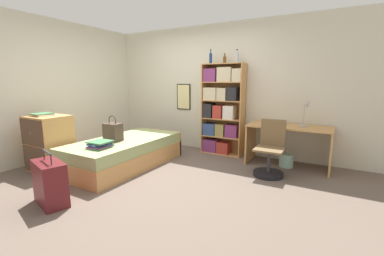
{
  "coord_description": "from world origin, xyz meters",
  "views": [
    {
      "loc": [
        2.5,
        -3.17,
        1.46
      ],
      "look_at": [
        0.58,
        0.21,
        0.75
      ],
      "focal_mm": 24.0,
      "sensor_mm": 36.0,
      "label": 1
    }
  ],
  "objects_px": {
    "book_stack_on_bed": "(100,144)",
    "desk": "(289,137)",
    "desk_lamp": "(307,108)",
    "bottle_clear": "(237,58)",
    "bottle_brown": "(225,60)",
    "desk_chair": "(270,158)",
    "bed": "(125,152)",
    "suitcase": "(50,183)",
    "waste_bin": "(286,160)",
    "handbag": "(113,132)",
    "dresser": "(49,143)",
    "bottle_green": "(211,58)",
    "bookcase": "(221,109)",
    "magazine_pile_on_dresser": "(43,114)"
  },
  "relations": [
    {
      "from": "bottle_clear",
      "to": "desk_chair",
      "type": "bearing_deg",
      "value": -41.07
    },
    {
      "from": "suitcase",
      "to": "bookcase",
      "type": "height_order",
      "value": "bookcase"
    },
    {
      "from": "bottle_brown",
      "to": "bottle_clear",
      "type": "xyz_separation_m",
      "value": [
        0.27,
        -0.04,
        0.02
      ]
    },
    {
      "from": "bottle_brown",
      "to": "desk",
      "type": "relative_size",
      "value": 0.14
    },
    {
      "from": "suitcase",
      "to": "bed",
      "type": "bearing_deg",
      "value": 99.6
    },
    {
      "from": "book_stack_on_bed",
      "to": "waste_bin",
      "type": "height_order",
      "value": "book_stack_on_bed"
    },
    {
      "from": "dresser",
      "to": "bottle_clear",
      "type": "bearing_deg",
      "value": 44.24
    },
    {
      "from": "bed",
      "to": "book_stack_on_bed",
      "type": "distance_m",
      "value": 0.69
    },
    {
      "from": "bottle_clear",
      "to": "waste_bin",
      "type": "height_order",
      "value": "bottle_clear"
    },
    {
      "from": "desk",
      "to": "bottle_brown",
      "type": "bearing_deg",
      "value": 171.5
    },
    {
      "from": "desk",
      "to": "desk_chair",
      "type": "xyz_separation_m",
      "value": [
        -0.17,
        -0.6,
        -0.23
      ]
    },
    {
      "from": "bottle_brown",
      "to": "handbag",
      "type": "bearing_deg",
      "value": -125.64
    },
    {
      "from": "dresser",
      "to": "bottle_green",
      "type": "bearing_deg",
      "value": 51.38
    },
    {
      "from": "bed",
      "to": "suitcase",
      "type": "distance_m",
      "value": 1.54
    },
    {
      "from": "book_stack_on_bed",
      "to": "desk",
      "type": "xyz_separation_m",
      "value": [
        2.37,
        2.0,
        -0.02
      ]
    },
    {
      "from": "bottle_clear",
      "to": "waste_bin",
      "type": "relative_size",
      "value": 1.06
    },
    {
      "from": "book_stack_on_bed",
      "to": "magazine_pile_on_dresser",
      "type": "relative_size",
      "value": 1.18
    },
    {
      "from": "magazine_pile_on_dresser",
      "to": "bed",
      "type": "bearing_deg",
      "value": 39.37
    },
    {
      "from": "book_stack_on_bed",
      "to": "bottle_brown",
      "type": "height_order",
      "value": "bottle_brown"
    },
    {
      "from": "book_stack_on_bed",
      "to": "desk_lamp",
      "type": "bearing_deg",
      "value": 38.16
    },
    {
      "from": "bottle_green",
      "to": "desk",
      "type": "xyz_separation_m",
      "value": [
        1.57,
        -0.14,
        -1.4
      ]
    },
    {
      "from": "bottle_clear",
      "to": "dresser",
      "type": "bearing_deg",
      "value": -135.76
    },
    {
      "from": "suitcase",
      "to": "desk",
      "type": "distance_m",
      "value": 3.66
    },
    {
      "from": "bottle_clear",
      "to": "desk",
      "type": "height_order",
      "value": "bottle_clear"
    },
    {
      "from": "book_stack_on_bed",
      "to": "desk_chair",
      "type": "xyz_separation_m",
      "value": [
        2.2,
        1.4,
        -0.25
      ]
    },
    {
      "from": "dresser",
      "to": "bottle_brown",
      "type": "relative_size",
      "value": 4.79
    },
    {
      "from": "bottle_brown",
      "to": "waste_bin",
      "type": "relative_size",
      "value": 0.81
    },
    {
      "from": "handbag",
      "to": "bookcase",
      "type": "xyz_separation_m",
      "value": [
        1.22,
        1.72,
        0.28
      ]
    },
    {
      "from": "handbag",
      "to": "desk",
      "type": "height_order",
      "value": "handbag"
    },
    {
      "from": "desk_chair",
      "to": "bottle_brown",
      "type": "bearing_deg",
      "value": 144.78
    },
    {
      "from": "bed",
      "to": "bottle_brown",
      "type": "height_order",
      "value": "bottle_brown"
    },
    {
      "from": "bottle_green",
      "to": "desk",
      "type": "distance_m",
      "value": 2.11
    },
    {
      "from": "bed",
      "to": "bottle_green",
      "type": "relative_size",
      "value": 7.35
    },
    {
      "from": "bottle_clear",
      "to": "waste_bin",
      "type": "bearing_deg",
      "value": -11.72
    },
    {
      "from": "bottle_brown",
      "to": "desk",
      "type": "height_order",
      "value": "bottle_brown"
    },
    {
      "from": "suitcase",
      "to": "desk_chair",
      "type": "xyz_separation_m",
      "value": [
        2.05,
        2.29,
        0.01
      ]
    },
    {
      "from": "handbag",
      "to": "book_stack_on_bed",
      "type": "bearing_deg",
      "value": -66.9
    },
    {
      "from": "desk_lamp",
      "to": "desk_chair",
      "type": "bearing_deg",
      "value": -122.07
    },
    {
      "from": "desk",
      "to": "suitcase",
      "type": "bearing_deg",
      "value": -127.42
    },
    {
      "from": "handbag",
      "to": "desk_lamp",
      "type": "xyz_separation_m",
      "value": [
        2.8,
        1.61,
        0.4
      ]
    },
    {
      "from": "suitcase",
      "to": "dresser",
      "type": "relative_size",
      "value": 0.72
    },
    {
      "from": "desk",
      "to": "desk_lamp",
      "type": "xyz_separation_m",
      "value": [
        0.24,
        0.05,
        0.52
      ]
    },
    {
      "from": "desk_lamp",
      "to": "bottle_clear",
      "type": "bearing_deg",
      "value": 175.68
    },
    {
      "from": "suitcase",
      "to": "desk_chair",
      "type": "relative_size",
      "value": 0.75
    },
    {
      "from": "dresser",
      "to": "bookcase",
      "type": "distance_m",
      "value": 3.14
    },
    {
      "from": "desk_lamp",
      "to": "desk_chair",
      "type": "xyz_separation_m",
      "value": [
        -0.41,
        -0.66,
        -0.75
      ]
    },
    {
      "from": "handbag",
      "to": "suitcase",
      "type": "relative_size",
      "value": 0.66
    },
    {
      "from": "bed",
      "to": "dresser",
      "type": "height_order",
      "value": "dresser"
    },
    {
      "from": "suitcase",
      "to": "desk",
      "type": "bearing_deg",
      "value": 52.58
    },
    {
      "from": "bookcase",
      "to": "desk_lamp",
      "type": "distance_m",
      "value": 1.58
    }
  ]
}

